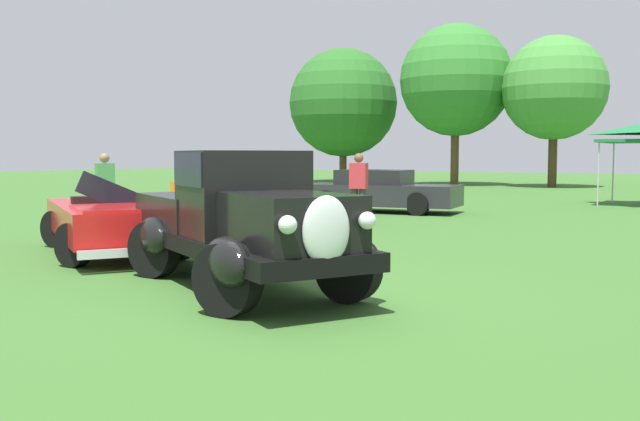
# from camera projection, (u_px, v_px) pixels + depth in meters

# --- Properties ---
(ground_plane) EXTENTS (120.00, 120.00, 0.00)m
(ground_plane) POSITION_uv_depth(u_px,v_px,m) (276.00, 295.00, 8.42)
(ground_plane) COLOR #386628
(feature_pickup_truck) EXTENTS (4.61, 3.42, 1.70)m
(feature_pickup_truck) POSITION_uv_depth(u_px,v_px,m) (241.00, 218.00, 8.76)
(feature_pickup_truck) COLOR black
(feature_pickup_truck) RESTS_ON ground_plane
(neighbor_convertible) EXTENTS (4.41, 3.63, 1.40)m
(neighbor_convertible) POSITION_uv_depth(u_px,v_px,m) (114.00, 220.00, 11.80)
(neighbor_convertible) COLOR red
(neighbor_convertible) RESTS_ON ground_plane
(show_car_orange) EXTENTS (4.35, 2.55, 1.22)m
(show_car_orange) POSITION_uv_depth(u_px,v_px,m) (229.00, 189.00, 22.08)
(show_car_orange) COLOR orange
(show_car_orange) RESTS_ON ground_plane
(show_car_charcoal) EXTENTS (4.71, 2.33, 1.22)m
(show_car_charcoal) POSITION_uv_depth(u_px,v_px,m) (379.00, 191.00, 20.59)
(show_car_charcoal) COLOR #28282D
(show_car_charcoal) RESTS_ON ground_plane
(spectator_near_truck) EXTENTS (0.44, 0.32, 1.69)m
(spectator_near_truck) POSITION_uv_depth(u_px,v_px,m) (359.00, 186.00, 16.72)
(spectator_near_truck) COLOR #383838
(spectator_near_truck) RESTS_ON ground_plane
(spectator_between_cars) EXTENTS (0.31, 0.44, 1.69)m
(spectator_between_cars) POSITION_uv_depth(u_px,v_px,m) (304.00, 188.00, 16.05)
(spectator_between_cars) COLOR #383838
(spectator_between_cars) RESTS_ON ground_plane
(spectator_by_row) EXTENTS (0.39, 0.46, 1.69)m
(spectator_by_row) POSITION_uv_depth(u_px,v_px,m) (105.00, 187.00, 16.32)
(spectator_by_row) COLOR #9E998E
(spectator_by_row) RESTS_ON ground_plane
(treeline_far_left) EXTENTS (6.51, 6.51, 8.06)m
(treeline_far_left) POSITION_uv_depth(u_px,v_px,m) (343.00, 103.00, 42.98)
(treeline_far_left) COLOR brown
(treeline_far_left) RESTS_ON ground_plane
(treeline_mid_left) EXTENTS (6.04, 6.04, 8.70)m
(treeline_mid_left) POSITION_uv_depth(u_px,v_px,m) (456.00, 80.00, 38.48)
(treeline_mid_left) COLOR brown
(treeline_mid_left) RESTS_ON ground_plane
(treeline_center) EXTENTS (5.26, 5.26, 7.66)m
(treeline_center) POSITION_uv_depth(u_px,v_px,m) (554.00, 88.00, 35.98)
(treeline_center) COLOR #47331E
(treeline_center) RESTS_ON ground_plane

